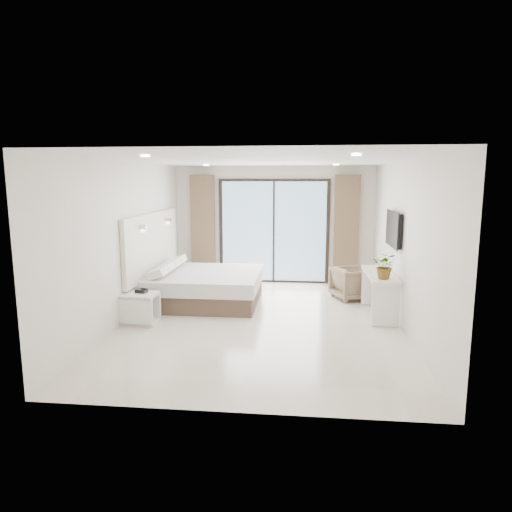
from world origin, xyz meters
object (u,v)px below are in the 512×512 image
Objects in this scene: console_desk at (379,285)px; armchair at (352,282)px; bed at (204,286)px; nightstand at (140,308)px.

console_desk is 2.09× the size of armchair.
console_desk is at bearing 174.47° from armchair.
console_desk reaches higher than armchair.
bed is 2.97m from armchair.
nightstand is 4.21m from armchair.
armchair is (-0.36, 1.10, -0.20)m from console_desk.
bed reaches higher than armchair.
bed is 3.33m from console_desk.
nightstand is (-0.78, -1.45, -0.05)m from bed.
armchair is (2.92, 0.55, 0.04)m from bed.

